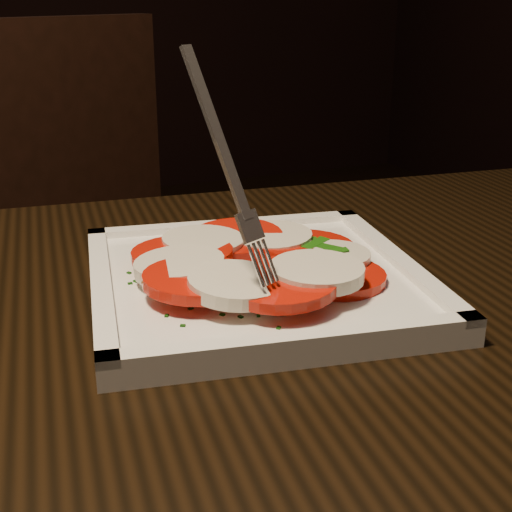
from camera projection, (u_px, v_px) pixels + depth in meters
name	position (u px, v px, depth m)	size (l,w,h in m)	color
table	(207.00, 495.00, 0.49)	(1.28, 0.93, 0.75)	black
chair	(100.00, 250.00, 1.28)	(0.55, 0.55, 0.93)	black
plate	(256.00, 283.00, 0.56)	(0.25, 0.25, 0.01)	white
caprese_salad	(256.00, 261.00, 0.55)	(0.19, 0.20, 0.03)	red
fork	(217.00, 163.00, 0.48)	(0.03, 0.08, 0.15)	white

